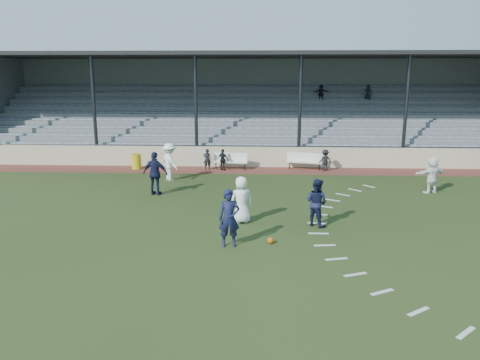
% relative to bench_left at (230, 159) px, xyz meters
% --- Properties ---
extents(ground, '(90.00, 90.00, 0.00)m').
position_rel_bench_left_xyz_m(ground, '(0.96, -10.76, -0.58)').
color(ground, '#263616').
rests_on(ground, ground).
extents(cinder_track, '(34.00, 2.00, 0.02)m').
position_rel_bench_left_xyz_m(cinder_track, '(0.96, -0.26, -0.57)').
color(cinder_track, brown).
rests_on(cinder_track, ground).
extents(retaining_wall, '(34.00, 0.18, 1.20)m').
position_rel_bench_left_xyz_m(retaining_wall, '(0.96, 0.79, 0.02)').
color(retaining_wall, beige).
rests_on(retaining_wall, ground).
extents(bench_left, '(2.04, 0.82, 0.95)m').
position_rel_bench_left_xyz_m(bench_left, '(0.00, 0.00, 0.00)').
color(bench_left, white).
rests_on(bench_left, cinder_track).
extents(bench_right, '(2.04, 0.91, 0.95)m').
position_rel_bench_left_xyz_m(bench_right, '(4.24, 0.15, 0.00)').
color(bench_right, white).
rests_on(bench_right, cinder_track).
extents(trash_bin, '(0.54, 0.54, 0.86)m').
position_rel_bench_left_xyz_m(trash_bin, '(-5.40, -0.19, -0.13)').
color(trash_bin, gold).
rests_on(trash_bin, cinder_track).
extents(football, '(0.21, 0.21, 0.21)m').
position_rel_bench_left_xyz_m(football, '(2.13, -11.80, -0.48)').
color(football, '#C45A0B').
rests_on(football, ground).
extents(player_white_lead, '(0.99, 0.80, 1.75)m').
position_rel_bench_left_xyz_m(player_white_lead, '(1.08, -9.67, 0.29)').
color(player_white_lead, white).
rests_on(player_white_lead, ground).
extents(player_navy_lead, '(0.72, 0.52, 1.87)m').
position_rel_bench_left_xyz_m(player_navy_lead, '(0.79, -12.09, 0.35)').
color(player_navy_lead, '#15193A').
rests_on(player_navy_lead, ground).
extents(player_navy_mid, '(1.08, 1.05, 1.75)m').
position_rel_bench_left_xyz_m(player_navy_mid, '(3.81, -9.88, 0.29)').
color(player_navy_mid, '#15193A').
rests_on(player_navy_mid, ground).
extents(player_white_wing, '(1.37, 1.41, 1.93)m').
position_rel_bench_left_xyz_m(player_white_wing, '(-2.92, -2.89, 0.38)').
color(player_white_wing, white).
rests_on(player_white_wing, ground).
extents(player_navy_wing, '(1.23, 0.68, 1.98)m').
position_rel_bench_left_xyz_m(player_navy_wing, '(-3.00, -5.81, 0.40)').
color(player_navy_wing, '#15193A').
rests_on(player_navy_wing, ground).
extents(player_white_back, '(1.66, 1.08, 1.72)m').
position_rel_bench_left_xyz_m(player_white_back, '(9.65, -4.84, 0.27)').
color(player_white_back, white).
rests_on(player_white_back, ground).
extents(sub_left_near, '(0.45, 0.31, 1.20)m').
position_rel_bench_left_xyz_m(sub_left_near, '(-1.30, -0.20, 0.04)').
color(sub_left_near, black).
rests_on(sub_left_near, cinder_track).
extents(sub_left_far, '(0.77, 0.55, 1.21)m').
position_rel_bench_left_xyz_m(sub_left_far, '(-0.40, -0.32, 0.04)').
color(sub_left_far, black).
rests_on(sub_left_far, cinder_track).
extents(sub_right, '(0.88, 0.64, 1.22)m').
position_rel_bench_left_xyz_m(sub_right, '(5.36, -0.25, 0.05)').
color(sub_right, black).
rests_on(sub_right, cinder_track).
extents(grandstand, '(34.60, 9.00, 6.61)m').
position_rel_bench_left_xyz_m(grandstand, '(0.96, 5.50, 1.62)').
color(grandstand, slate).
rests_on(grandstand, ground).
extents(penalty_arc, '(3.89, 14.63, 0.01)m').
position_rel_bench_left_xyz_m(penalty_arc, '(5.08, -10.76, -0.58)').
color(penalty_arc, silver).
rests_on(penalty_arc, ground).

